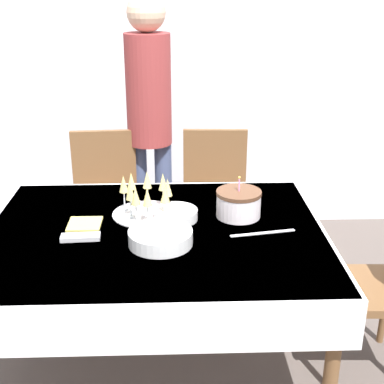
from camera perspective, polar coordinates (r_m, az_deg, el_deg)
The scene contains 13 objects.
ground_plane at distance 2.84m, azimuth -3.55°, elevation -18.20°, with size 12.00×12.00×0.00m, color #564C47.
wall_back at distance 3.97m, azimuth -3.40°, elevation 14.88°, with size 8.00×0.05×2.70m.
dining_table at distance 2.47m, azimuth -3.91°, elevation -6.20°, with size 1.54×1.20×0.77m.
dining_chair_far_left at distance 3.39m, azimuth -9.23°, elevation -1.07°, with size 0.44×0.44×0.96m.
dining_chair_far_right at distance 3.37m, azimuth 2.45°, elevation -0.93°, with size 0.44×0.44×0.96m.
birthday_cake at distance 2.54m, azimuth 4.98°, elevation -1.24°, with size 0.21×0.21×0.20m.
champagne_tray at distance 2.55m, azimuth -4.95°, elevation -0.46°, with size 0.32×0.32×0.18m.
plate_stack_main at distance 2.29m, azimuth -3.38°, elevation -4.85°, with size 0.28×0.28×0.06m.
plate_stack_dessert at distance 2.51m, azimuth -1.74°, elevation -2.41°, with size 0.21×0.21×0.05m.
cake_knife at distance 2.41m, azimuth 7.55°, elevation -4.37°, with size 0.30×0.07×0.00m.
fork_pile at distance 2.38m, azimuth -11.81°, elevation -4.74°, with size 0.17×0.07×0.02m.
napkin_pile at distance 2.51m, azimuth -11.37°, elevation -3.39°, with size 0.15×0.15×0.01m.
person_standing at distance 3.37m, azimuth -4.61°, elevation 8.82°, with size 0.28×0.28×1.76m.
Camera 1 is at (0.09, -2.18, 1.83)m, focal length 50.00 mm.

